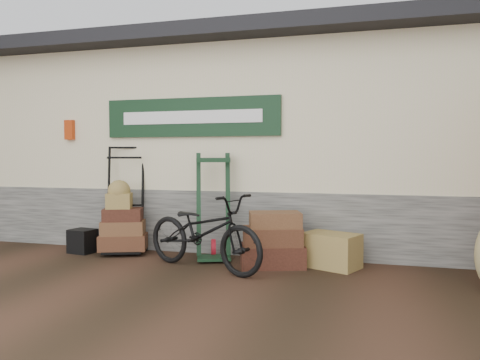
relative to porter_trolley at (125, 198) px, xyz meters
name	(u,v)px	position (x,y,z in m)	size (l,w,h in m)	color
ground	(186,270)	(1.26, -0.77, -0.79)	(80.00, 80.00, 0.00)	black
station_building	(244,144)	(1.26, 1.96, 0.83)	(14.40, 4.10, 3.20)	#4C4C47
porter_trolley	(125,198)	(0.00, 0.00, 0.00)	(0.79, 0.59, 1.57)	black
green_barrow	(213,207)	(1.40, -0.11, -0.07)	(0.52, 0.44, 1.43)	black
suitcase_stack	(272,239)	(2.25, -0.30, -0.43)	(0.79, 0.50, 0.70)	#361A11
wicker_hamper	(331,250)	(2.98, -0.15, -0.57)	(0.66, 0.43, 0.43)	olive
black_trunk	(83,241)	(-0.56, -0.22, -0.62)	(0.34, 0.29, 0.34)	black
bicycle	(203,227)	(1.47, -0.69, -0.26)	(1.81, 0.63, 1.05)	black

